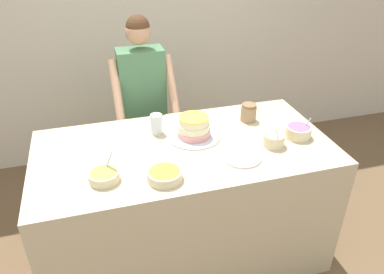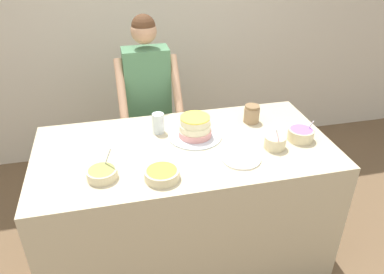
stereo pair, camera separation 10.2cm
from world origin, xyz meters
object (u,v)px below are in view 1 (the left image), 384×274
object	(u,v)px
cake	(194,128)
stoneware_jar	(248,113)
drinking_glass	(156,124)
frosting_bowl_orange	(165,175)
frosting_bowl_purple	(298,131)
ceramic_plate	(242,157)
person_baker	(143,95)
frosting_bowl_olive	(104,176)
frosting_bowl_pink	(274,140)

from	to	relation	value
cake	stoneware_jar	bearing A→B (deg)	14.69
drinking_glass	frosting_bowl_orange	bearing A→B (deg)	-96.67
frosting_bowl_purple	ceramic_plate	bearing A→B (deg)	-163.37
person_baker	frosting_bowl_purple	size ratio (longest dim) A/B	9.52
person_baker	frosting_bowl_purple	bearing A→B (deg)	-43.81
frosting_bowl_orange	drinking_glass	size ratio (longest dim) A/B	1.43
frosting_bowl_olive	frosting_bowl_purple	world-z (taller)	frosting_bowl_olive
frosting_bowl_pink	cake	bearing A→B (deg)	151.33
drinking_glass	frosting_bowl_purple	bearing A→B (deg)	-19.07
frosting_bowl_pink	ceramic_plate	world-z (taller)	frosting_bowl_pink
frosting_bowl_pink	frosting_bowl_olive	world-z (taller)	frosting_bowl_olive
ceramic_plate	stoneware_jar	bearing A→B (deg)	62.42
person_baker	frosting_bowl_olive	xyz separation A→B (m)	(-0.38, -0.99, -0.01)
stoneware_jar	frosting_bowl_purple	bearing A→B (deg)	-54.00
frosting_bowl_pink	ceramic_plate	size ratio (longest dim) A/B	0.69
frosting_bowl_purple	drinking_glass	distance (m)	0.94
frosting_bowl_olive	ceramic_plate	bearing A→B (deg)	-0.12
frosting_bowl_pink	ceramic_plate	bearing A→B (deg)	-162.56
stoneware_jar	cake	bearing A→B (deg)	-165.31
frosting_bowl_pink	stoneware_jar	bearing A→B (deg)	92.78
frosting_bowl_orange	frosting_bowl_purple	xyz separation A→B (m)	(0.95, 0.22, 0.01)
person_baker	stoneware_jar	bearing A→B (deg)	-39.34
person_baker	frosting_bowl_olive	distance (m)	1.06
cake	frosting_bowl_pink	bearing A→B (deg)	-28.67
frosting_bowl_pink	drinking_glass	world-z (taller)	frosting_bowl_pink
frosting_bowl_orange	stoneware_jar	bearing A→B (deg)	35.71
frosting_bowl_purple	stoneware_jar	world-z (taller)	frosting_bowl_purple
frosting_bowl_purple	ceramic_plate	size ratio (longest dim) A/B	0.71
frosting_bowl_pink	stoneware_jar	world-z (taller)	frosting_bowl_pink
stoneware_jar	person_baker	bearing A→B (deg)	140.66
cake	frosting_bowl_olive	distance (m)	0.69
cake	frosting_bowl_orange	world-z (taller)	cake
frosting_bowl_purple	ceramic_plate	distance (m)	0.48
person_baker	frosting_bowl_purple	distance (m)	1.24
person_baker	cake	world-z (taller)	person_baker
frosting_bowl_pink	frosting_bowl_purple	distance (m)	0.21
frosting_bowl_orange	frosting_bowl_olive	size ratio (longest dim) A/B	1.16
cake	frosting_bowl_pink	distance (m)	0.52
frosting_bowl_olive	drinking_glass	size ratio (longest dim) A/B	1.23
frosting_bowl_orange	ceramic_plate	distance (m)	0.50
cake	ceramic_plate	distance (m)	0.39
cake	frosting_bowl_olive	world-z (taller)	frosting_bowl_olive
drinking_glass	ceramic_plate	bearing A→B (deg)	-45.61
cake	frosting_bowl_orange	xyz separation A→B (m)	(-0.29, -0.41, -0.03)
person_baker	frosting_bowl_orange	bearing A→B (deg)	-93.21
frosting_bowl_orange	drinking_glass	bearing A→B (deg)	83.33
person_baker	cake	xyz separation A→B (m)	(0.23, -0.66, 0.02)
stoneware_jar	frosting_bowl_olive	bearing A→B (deg)	-157.20
frosting_bowl_pink	frosting_bowl_orange	world-z (taller)	frosting_bowl_pink
frosting_bowl_pink	drinking_glass	distance (m)	0.78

